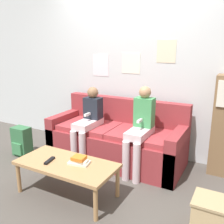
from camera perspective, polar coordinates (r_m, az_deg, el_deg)
The scene contains 10 objects.
ground_plane at distance 3.31m, azimuth -3.15°, elevation -14.05°, with size 10.00×10.00×0.00m, color #4C4742.
wall_back at distance 3.79m, azimuth 4.55°, elevation 10.28°, with size 8.00×0.06×2.60m.
couch at distance 3.58m, azimuth 1.04°, elevation -6.46°, with size 1.90×0.78×0.86m.
coffee_table at distance 2.81m, azimuth -10.34°, elevation -12.03°, with size 1.09×0.53×0.38m.
person_left at distance 3.49m, azimuth -5.50°, elevation -1.99°, with size 0.24×0.54×1.05m.
person_right at distance 3.14m, azimuth 6.47°, elevation -3.37°, with size 0.24×0.54×1.12m.
tv_remote at distance 2.84m, azimuth -14.09°, elevation -10.71°, with size 0.07×0.17×0.02m.
book_stack at distance 2.72m, azimuth -7.53°, elevation -10.97°, with size 0.24×0.17×0.09m.
storage_box at distance 2.57m, azimuth 22.81°, elevation -20.95°, with size 0.42×0.31×0.29m.
backpack at distance 4.00m, azimuth -19.95°, elevation -6.36°, with size 0.26×0.21×0.44m.
Camera 1 is at (1.53, -2.46, 1.60)m, focal length 40.00 mm.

